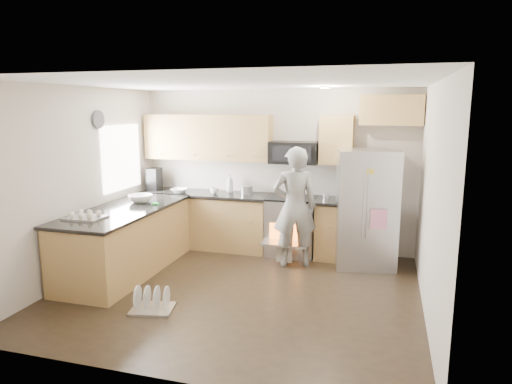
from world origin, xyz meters
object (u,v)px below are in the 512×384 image
(refrigerator, at_px, (366,209))
(dish_rack, at_px, (152,304))
(stove_range, at_px, (292,213))
(person, at_px, (295,207))

(refrigerator, xyz_separation_m, dish_rack, (-2.28, -2.25, -0.78))
(refrigerator, relative_size, dish_rack, 3.18)
(stove_range, height_order, refrigerator, stove_range)
(refrigerator, distance_m, person, 1.04)
(stove_range, distance_m, person, 0.58)
(refrigerator, bearing_deg, person, -174.31)
(person, distance_m, dish_rack, 2.48)
(stove_range, bearing_deg, refrigerator, -11.91)
(person, bearing_deg, refrigerator, 178.80)
(refrigerator, xyz_separation_m, person, (-1.00, -0.28, 0.02))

